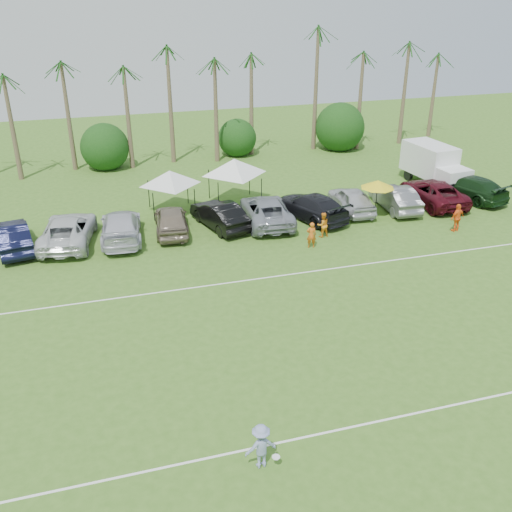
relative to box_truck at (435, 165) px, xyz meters
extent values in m
plane|color=#3D671E|center=(-18.64, -25.37, -1.69)|extent=(120.00, 120.00, 0.00)
cube|color=white|center=(-18.64, -23.37, -1.68)|extent=(80.00, 0.10, 0.01)
cube|color=white|center=(-18.64, -11.37, -1.68)|extent=(80.00, 0.10, 0.01)
cone|color=brown|center=(-30.64, 12.63, 3.31)|extent=(0.44, 0.44, 10.00)
cone|color=brown|center=(-26.64, 12.63, 3.81)|extent=(0.44, 0.44, 11.00)
cone|color=brown|center=(-22.64, 12.63, 2.31)|extent=(0.44, 0.44, 8.00)
cone|color=brown|center=(-18.64, 12.63, 2.81)|extent=(0.44, 0.44, 9.00)
cone|color=brown|center=(-14.64, 12.63, 3.31)|extent=(0.44, 0.44, 10.00)
cone|color=brown|center=(-10.64, 12.63, 3.81)|extent=(0.44, 0.44, 11.00)
cone|color=brown|center=(-5.64, 12.63, 2.31)|extent=(0.44, 0.44, 8.00)
cone|color=brown|center=(-0.64, 12.63, 2.81)|extent=(0.44, 0.44, 9.00)
cone|color=brown|center=(4.36, 12.63, 3.31)|extent=(0.44, 0.44, 10.00)
cone|color=brown|center=(8.36, 12.63, 3.81)|extent=(0.44, 0.44, 11.00)
cylinder|color=brown|center=(-24.64, 13.63, -0.99)|extent=(0.30, 0.30, 1.40)
sphere|color=#11380F|center=(-24.64, 13.63, 0.11)|extent=(4.00, 4.00, 4.00)
cylinder|color=brown|center=(-12.64, 13.63, -0.99)|extent=(0.30, 0.30, 1.40)
sphere|color=#11380F|center=(-12.64, 13.63, 0.11)|extent=(4.00, 4.00, 4.00)
cylinder|color=brown|center=(-2.64, 13.63, -0.99)|extent=(0.30, 0.30, 1.40)
sphere|color=#11380F|center=(-2.64, 13.63, 0.11)|extent=(4.00, 4.00, 4.00)
imported|color=orange|center=(-13.61, -8.31, -0.87)|extent=(0.67, 0.51, 1.64)
imported|color=orange|center=(-12.31, -6.98, -0.88)|extent=(0.84, 0.68, 1.61)
imported|color=orange|center=(-3.65, -8.59, -0.76)|extent=(1.17, 0.71, 1.86)
cube|color=white|center=(-0.08, 0.76, 0.27)|extent=(2.84, 4.63, 2.39)
cube|color=white|center=(0.24, -2.28, -0.68)|extent=(2.37, 1.94, 2.01)
cube|color=black|center=(0.31, -3.00, -0.97)|extent=(2.22, 0.51, 0.96)
cube|color=#E5590C|center=(1.12, 0.89, -0.16)|extent=(0.18, 1.53, 0.86)
cylinder|color=black|center=(-0.73, -2.19, -1.26)|extent=(0.38, 0.89, 0.86)
cylinder|color=black|center=(1.17, -1.99, -1.26)|extent=(0.38, 0.89, 0.86)
cylinder|color=black|center=(-1.15, 1.81, -1.26)|extent=(0.38, 0.89, 0.86)
cylinder|color=black|center=(0.75, 2.01, -1.26)|extent=(0.38, 0.89, 0.86)
cylinder|color=black|center=(-22.21, -1.33, -0.69)|extent=(0.06, 0.06, 2.00)
cylinder|color=black|center=(-19.41, -1.33, -0.69)|extent=(0.06, 0.06, 2.00)
cylinder|color=black|center=(-22.21, 1.48, -0.69)|extent=(0.06, 0.06, 2.00)
cylinder|color=black|center=(-19.41, 1.48, -0.69)|extent=(0.06, 0.06, 2.00)
pyramid|color=silver|center=(-20.81, 0.08, 1.31)|extent=(4.33, 4.33, 1.00)
cylinder|color=black|center=(-17.69, -1.04, -0.58)|extent=(0.06, 0.06, 2.22)
cylinder|color=black|center=(-14.56, -1.04, -0.58)|extent=(0.06, 0.06, 2.22)
cylinder|color=black|center=(-17.69, 2.09, -0.58)|extent=(0.06, 0.06, 2.22)
cylinder|color=black|center=(-14.56, 2.09, -0.58)|extent=(0.06, 0.06, 2.22)
pyramid|color=white|center=(-16.13, 0.52, 1.64)|extent=(4.79, 4.79, 1.11)
cylinder|color=black|center=(-7.47, -4.71, -0.53)|extent=(0.05, 0.05, 2.32)
cone|color=yellow|center=(-7.47, -4.71, 0.63)|extent=(2.32, 2.32, 0.53)
imported|color=#8491BC|center=(-21.59, -24.17, -0.85)|extent=(1.13, 0.70, 1.68)
cylinder|color=white|center=(-21.12, -24.38, -1.26)|extent=(0.27, 0.27, 0.03)
imported|color=black|center=(-30.93, -3.58, -0.82)|extent=(2.80, 5.52, 1.74)
imported|color=silver|center=(-27.75, -3.53, -0.82)|extent=(3.86, 6.63, 1.74)
imported|color=silver|center=(-24.57, -3.82, -0.82)|extent=(2.90, 6.16, 1.74)
imported|color=#80705D|center=(-21.39, -3.62, -0.82)|extent=(2.53, 5.27, 1.74)
imported|color=black|center=(-18.21, -3.59, -0.82)|extent=(3.19, 5.57, 1.74)
imported|color=gray|center=(-15.03, -3.77, -0.82)|extent=(3.47, 6.49, 1.74)
imported|color=black|center=(-11.85, -3.83, -0.82)|extent=(4.20, 6.44, 1.74)
imported|color=silver|center=(-8.68, -3.36, -0.82)|extent=(2.29, 5.19, 1.74)
imported|color=slate|center=(-5.50, -3.83, -0.82)|extent=(2.19, 5.38, 1.74)
imported|color=#4E0D17|center=(-2.32, -3.63, -0.82)|extent=(3.02, 6.31, 1.74)
imported|color=black|center=(0.86, -3.43, -0.82)|extent=(3.96, 6.42, 1.74)
camera|label=1|loc=(-25.73, -37.71, 12.84)|focal=40.00mm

